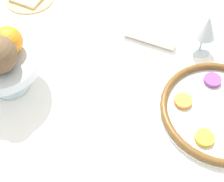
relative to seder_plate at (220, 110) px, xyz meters
name	(u,v)px	position (x,y,z in m)	size (l,w,h in m)	color
ground_plane	(113,171)	(0.32, -0.03, -0.77)	(8.00, 8.00, 0.00)	#564C47
dining_table	(113,136)	(0.32, -0.03, -0.39)	(1.56, 1.02, 0.76)	white
seder_plate	(220,110)	(0.00, 0.00, 0.00)	(0.34, 0.34, 0.03)	silver
wine_glass	(206,28)	(0.08, -0.23, 0.08)	(0.07, 0.07, 0.14)	silver
fruit_stand	(1,62)	(0.61, 0.08, 0.09)	(0.23, 0.23, 0.13)	silver
orange_fruit	(8,41)	(0.58, 0.05, 0.16)	(0.08, 0.08, 0.08)	orange
napkin_roll	(150,37)	(0.25, -0.22, 0.01)	(0.18, 0.06, 0.04)	white
spoon	(153,33)	(0.24, -0.26, -0.01)	(0.16, 0.06, 0.01)	silver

